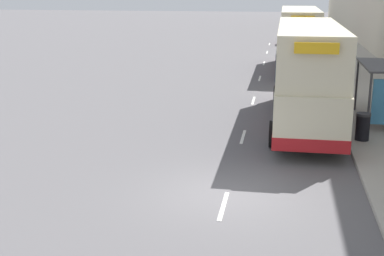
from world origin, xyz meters
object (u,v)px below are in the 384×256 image
Objects in this scene: car_0 at (291,35)px; double_decker_bus_near at (307,73)px; double_decker_bus_ahead at (299,38)px; litter_bin at (363,127)px.

double_decker_bus_near is at bearing -89.38° from car_0.
litter_bin is at bearing -83.38° from double_decker_bus_ahead.
double_decker_bus_near is 1.01× the size of double_decker_bus_ahead.
double_decker_bus_ahead reaches higher than car_0.
double_decker_bus_near and double_decker_bus_ahead have the same top height.
double_decker_bus_ahead is 2.66× the size of car_0.
double_decker_bus_near is 15.46m from double_decker_bus_ahead.
car_0 is 35.76m from litter_bin.
double_decker_bus_ahead is 17.88m from car_0.
double_decker_bus_near is 3.55m from litter_bin.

